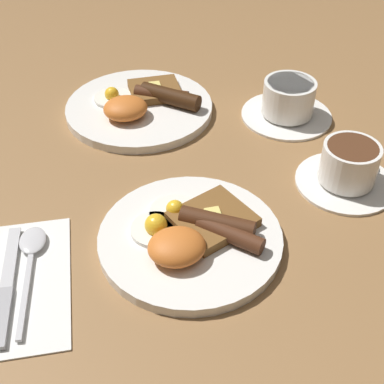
{
  "coord_description": "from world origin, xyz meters",
  "views": [
    {
      "loc": [
        -0.11,
        -0.48,
        0.51
      ],
      "look_at": [
        0.02,
        0.07,
        0.03
      ],
      "focal_mm": 50.0,
      "sensor_mm": 36.0,
      "label": 1
    }
  ],
  "objects_px": {
    "breakfast_plate_near": "(192,236)",
    "knife": "(6,290)",
    "spoon": "(31,251)",
    "breakfast_plate_far": "(141,105)",
    "teacup_near": "(348,168)",
    "teacup_far": "(288,102)"
  },
  "relations": [
    {
      "from": "breakfast_plate_near",
      "to": "breakfast_plate_far",
      "type": "height_order",
      "value": "same"
    },
    {
      "from": "breakfast_plate_near",
      "to": "spoon",
      "type": "distance_m",
      "value": 0.2
    },
    {
      "from": "teacup_near",
      "to": "knife",
      "type": "xyz_separation_m",
      "value": [
        -0.48,
        -0.1,
        -0.02
      ]
    },
    {
      "from": "teacup_near",
      "to": "breakfast_plate_far",
      "type": "bearing_deg",
      "value": 134.48
    },
    {
      "from": "teacup_near",
      "to": "spoon",
      "type": "height_order",
      "value": "teacup_near"
    },
    {
      "from": "spoon",
      "to": "knife",
      "type": "bearing_deg",
      "value": 158.11
    },
    {
      "from": "knife",
      "to": "spoon",
      "type": "height_order",
      "value": "spoon"
    },
    {
      "from": "breakfast_plate_far",
      "to": "knife",
      "type": "xyz_separation_m",
      "value": [
        -0.22,
        -0.36,
        -0.01
      ]
    },
    {
      "from": "breakfast_plate_near",
      "to": "teacup_near",
      "type": "xyz_separation_m",
      "value": [
        0.25,
        0.07,
        0.01
      ]
    },
    {
      "from": "breakfast_plate_far",
      "to": "knife",
      "type": "relative_size",
      "value": 1.38
    },
    {
      "from": "breakfast_plate_near",
      "to": "knife",
      "type": "height_order",
      "value": "breakfast_plate_near"
    },
    {
      "from": "teacup_near",
      "to": "breakfast_plate_near",
      "type": "bearing_deg",
      "value": -165.1
    },
    {
      "from": "breakfast_plate_near",
      "to": "teacup_far",
      "type": "relative_size",
      "value": 1.53
    },
    {
      "from": "teacup_far",
      "to": "knife",
      "type": "height_order",
      "value": "teacup_far"
    },
    {
      "from": "breakfast_plate_near",
      "to": "teacup_near",
      "type": "distance_m",
      "value": 0.26
    },
    {
      "from": "breakfast_plate_far",
      "to": "breakfast_plate_near",
      "type": "bearing_deg",
      "value": -88.08
    },
    {
      "from": "breakfast_plate_far",
      "to": "teacup_far",
      "type": "height_order",
      "value": "teacup_far"
    },
    {
      "from": "breakfast_plate_near",
      "to": "breakfast_plate_far",
      "type": "distance_m",
      "value": 0.33
    },
    {
      "from": "knife",
      "to": "spoon",
      "type": "xyz_separation_m",
      "value": [
        0.03,
        0.06,
        0.0
      ]
    },
    {
      "from": "spoon",
      "to": "breakfast_plate_near",
      "type": "bearing_deg",
      "value": -90.86
    },
    {
      "from": "teacup_far",
      "to": "breakfast_plate_far",
      "type": "bearing_deg",
      "value": 163.3
    },
    {
      "from": "teacup_near",
      "to": "spoon",
      "type": "bearing_deg",
      "value": -174.99
    }
  ]
}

